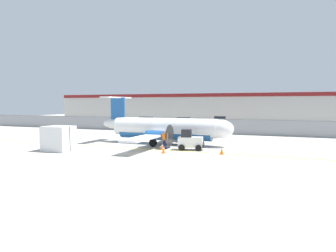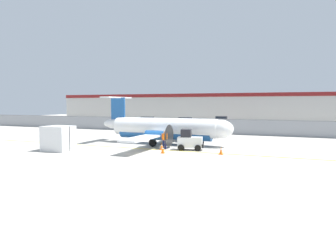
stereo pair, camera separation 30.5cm
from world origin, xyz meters
name	(u,v)px [view 1 (the left image)]	position (x,y,z in m)	size (l,w,h in m)	color
ground_plane	(152,149)	(0.00, 2.00, 0.00)	(140.00, 140.00, 0.01)	#ADA89E
perimeter_fence	(199,125)	(0.00, 18.00, 1.12)	(98.00, 0.10, 2.10)	gray
parking_lot_strip	(216,127)	(0.00, 29.50, 0.06)	(98.00, 17.00, 0.12)	#38383A
background_building	(233,107)	(0.00, 47.99, 3.26)	(91.00, 8.10, 6.50)	beige
commuter_airplane	(167,129)	(-0.06, 5.82, 1.60)	(14.56, 16.02, 4.92)	white
baggage_tug	(190,141)	(3.33, 2.92, 0.86)	(2.50, 1.76, 1.88)	silver
ground_crew_worker	(165,139)	(1.07, 2.50, 0.95)	(0.55, 0.39, 1.70)	#191E4C
cargo_container	(59,138)	(-7.43, -1.75, 1.10)	(2.48, 2.09, 2.20)	silver
traffic_cone_near_left	(146,137)	(-3.75, 8.46, 0.31)	(0.36, 0.36, 0.64)	orange
traffic_cone_near_right	(164,150)	(1.77, 0.40, 0.31)	(0.36, 0.36, 0.64)	orange
traffic_cone_far_left	(162,146)	(0.93, 2.12, 0.31)	(0.36, 0.36, 0.64)	orange
traffic_cone_far_right	(222,151)	(6.48, 1.60, 0.31)	(0.36, 0.36, 0.64)	orange
parked_car_0	(145,121)	(-13.39, 28.57, 0.89)	(4.37, 2.39, 1.58)	#19662D
parked_car_1	(183,122)	(-5.90, 28.86, 0.89)	(4.33, 2.29, 1.58)	slate
parked_car_2	(221,120)	(-0.41, 35.69, 0.89)	(4.36, 2.35, 1.58)	red
parked_car_3	(249,125)	(6.21, 24.88, 0.89)	(4.29, 2.18, 1.58)	#19662D
parked_car_4	(300,126)	(13.37, 24.39, 0.89)	(4.37, 2.37, 1.58)	slate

